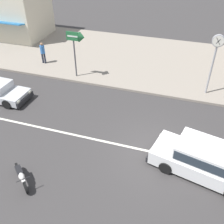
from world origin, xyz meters
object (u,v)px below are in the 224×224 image
(arrow_signboard, at_px, (80,40))
(shopfront_corner_warung, at_px, (16,7))
(motorcycle_1, at_px, (21,176))
(pedestrian_by_shop, at_px, (43,51))
(minivan_white_0, at_px, (208,160))
(street_clock, at_px, (216,50))

(arrow_signboard, distance_m, shopfront_corner_warung, 10.92)
(motorcycle_1, distance_m, pedestrian_by_shop, 11.70)
(minivan_white_0, bearing_deg, street_clock, 91.28)
(motorcycle_1, distance_m, arrow_signboard, 9.77)
(motorcycle_1, height_order, pedestrian_by_shop, pedestrian_by_shop)
(minivan_white_0, distance_m, pedestrian_by_shop, 14.61)
(arrow_signboard, relative_size, shopfront_corner_warung, 0.61)
(motorcycle_1, distance_m, street_clock, 12.63)
(minivan_white_0, height_order, arrow_signboard, arrow_signboard)
(street_clock, xyz_separation_m, shopfront_corner_warung, (-17.60, 5.59, -0.30))
(street_clock, distance_m, shopfront_corner_warung, 18.47)
(pedestrian_by_shop, xyz_separation_m, shopfront_corner_warung, (-5.30, 4.86, 1.67))
(street_clock, relative_size, shopfront_corner_warung, 0.72)
(street_clock, xyz_separation_m, pedestrian_by_shop, (-12.30, 0.74, -1.97))
(motorcycle_1, xyz_separation_m, street_clock, (7.41, 9.87, 2.67))
(arrow_signboard, xyz_separation_m, pedestrian_by_shop, (-3.76, 1.22, -1.79))
(arrow_signboard, height_order, shopfront_corner_warung, shopfront_corner_warung)
(motorcycle_1, relative_size, street_clock, 0.36)
(shopfront_corner_warung, bearing_deg, arrow_signboard, -33.84)
(arrow_signboard, bearing_deg, street_clock, 3.25)
(street_clock, relative_size, arrow_signboard, 1.18)
(minivan_white_0, bearing_deg, arrow_signboard, 143.59)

